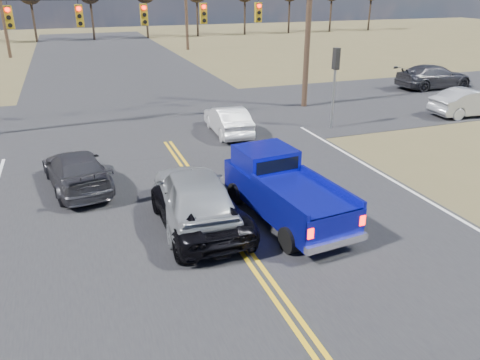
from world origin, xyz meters
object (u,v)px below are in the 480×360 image
object	(u,v)px
cross_car_east_near	(471,102)
cross_car_east_far	(434,77)
pickup_truck	(283,190)
silver_suv	(194,195)
dgrey_car_queue	(76,170)
black_suv	(198,207)
white_car_queue	(228,120)

from	to	relation	value
cross_car_east_near	cross_car_east_far	distance (m)	7.49
cross_car_east_near	cross_car_east_far	bearing A→B (deg)	-23.82
pickup_truck	silver_suv	distance (m)	2.68
dgrey_car_queue	cross_car_east_far	distance (m)	25.77
cross_car_east_far	pickup_truck	bearing A→B (deg)	129.00
silver_suv	black_suv	size ratio (longest dim) A/B	1.07
black_suv	cross_car_east_near	xyz separation A→B (m)	(17.33, 7.33, 0.08)
cross_car_east_near	cross_car_east_far	xyz separation A→B (m)	(3.32, 6.72, 0.05)
pickup_truck	dgrey_car_queue	distance (m)	7.41
pickup_truck	black_suv	distance (m)	2.61
black_suv	cross_car_east_far	world-z (taller)	cross_car_east_far
white_car_queue	dgrey_car_queue	bearing A→B (deg)	34.19
white_car_queue	cross_car_east_near	size ratio (longest dim) A/B	0.91
black_suv	dgrey_car_queue	xyz separation A→B (m)	(-3.23, 4.33, -0.00)
dgrey_car_queue	cross_car_east_far	size ratio (longest dim) A/B	0.83
dgrey_car_queue	cross_car_east_near	size ratio (longest dim) A/B	1.01
white_car_queue	silver_suv	bearing A→B (deg)	67.60
cross_car_east_far	cross_car_east_near	bearing A→B (deg)	154.32
black_suv	dgrey_car_queue	size ratio (longest dim) A/B	1.05
black_suv	silver_suv	bearing A→B (deg)	-90.21
black_suv	white_car_queue	distance (m)	9.48
white_car_queue	cross_car_east_near	world-z (taller)	cross_car_east_near
dgrey_car_queue	black_suv	bearing A→B (deg)	117.76
black_suv	cross_car_east_near	size ratio (longest dim) A/B	1.06
pickup_truck	cross_car_east_far	distance (m)	23.04
pickup_truck	black_suv	size ratio (longest dim) A/B	1.11
pickup_truck	dgrey_car_queue	xyz separation A→B (m)	(-5.81, 4.58, -0.27)
dgrey_car_queue	cross_car_east_near	bearing A→B (deg)	179.38
silver_suv	dgrey_car_queue	distance (m)	5.05
silver_suv	dgrey_car_queue	world-z (taller)	silver_suv
dgrey_car_queue	cross_car_east_far	bearing A→B (deg)	-166.77
cross_car_east_near	dgrey_car_queue	bearing A→B (deg)	100.79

